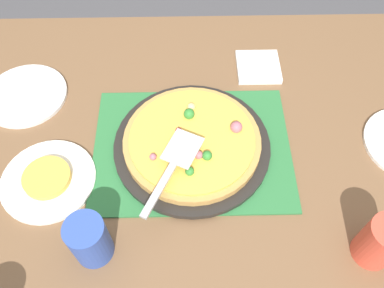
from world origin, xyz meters
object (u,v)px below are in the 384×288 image
plate_side (26,95)px  cup_near (380,242)px  plate_near_left (48,180)px  served_slice_left (47,178)px  cup_far (89,240)px  pizza_server (173,165)px  napkin_stack (258,67)px  pizza (192,141)px  pizza_pan (192,146)px

plate_side → cup_near: 0.93m
plate_near_left → served_slice_left: size_ratio=2.00×
cup_far → pizza_server: cup_far is taller
cup_near → pizza_server: cup_near is taller
plate_side → cup_near: bearing=151.3°
plate_side → pizza_server: pizza_server is taller
served_slice_left → plate_near_left: bearing=0.0°
served_slice_left → cup_near: (-0.70, 0.18, 0.04)m
served_slice_left → cup_far: (-0.13, 0.17, 0.04)m
served_slice_left → napkin_stack: size_ratio=0.92×
pizza_server → pizza: bearing=-116.6°
pizza_pan → pizza: (-0.00, 0.00, 0.02)m
plate_near_left → served_slice_left: 0.01m
pizza_pan → cup_far: cup_far is taller
served_slice_left → cup_near: size_ratio=0.92×
plate_near_left → pizza_server: 0.30m
cup_near → plate_near_left: bearing=-14.5°
pizza_pan → served_slice_left: served_slice_left is taller
pizza → served_slice_left: size_ratio=3.00×
plate_side → cup_near: (-0.81, 0.44, 0.06)m
pizza_pan → napkin_stack: pizza_pan is taller
pizza_server → plate_side: bearing=-33.5°
pizza → plate_near_left: bearing=14.1°
plate_near_left → plate_side: same height
pizza_pan → plate_side: 0.48m
pizza → cup_near: 0.45m
cup_far → napkin_stack: 0.66m
plate_near_left → pizza_server: pizza_server is taller
pizza_pan → served_slice_left: bearing=14.2°
pizza_pan → napkin_stack: bearing=-125.8°
pizza → pizza_server: size_ratio=1.46×
pizza_pan → plate_near_left: pizza_pan is taller
cup_far → pizza_pan: bearing=-129.6°
plate_side → pizza_server: 0.48m
served_slice_left → napkin_stack: bearing=-146.4°
pizza_pan → pizza: pizza is taller
plate_side → napkin_stack: (-0.64, -0.09, 0.00)m
pizza → cup_near: size_ratio=2.75×
pizza → pizza_server: (0.04, 0.09, 0.04)m
pizza → pizza_server: 0.10m
pizza_server → pizza_pan: bearing=-116.2°
pizza → served_slice_left: 0.35m
pizza → served_slice_left: (0.34, 0.08, -0.02)m
pizza_pan → cup_near: bearing=143.9°
cup_near → napkin_stack: 0.56m
pizza_pan → cup_far: size_ratio=3.17×
cup_far → cup_near: bearing=178.5°
napkin_stack → plate_side: bearing=8.0°
pizza_pan → napkin_stack: (-0.19, -0.27, -0.01)m
pizza_pan → pizza_server: pizza_server is taller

